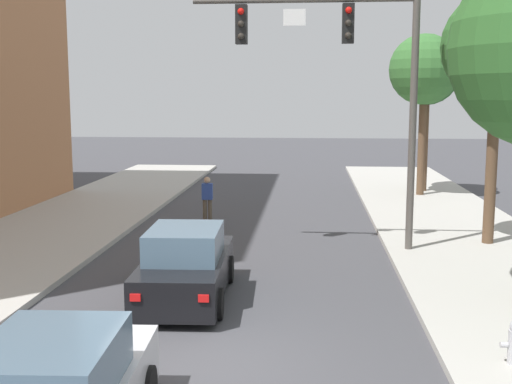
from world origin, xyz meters
TOP-DOWN VIEW (x-y plane):
  - ground_plane at (0.00, 0.00)m, footprint 120.00×120.00m
  - traffic_signal_mast at (2.90, 8.15)m, footprint 6.12×0.38m
  - car_lead_black at (-0.84, 3.57)m, footprint 1.97×4.30m
  - pedestrian_crossing_road at (-1.72, 12.07)m, footprint 0.36×0.22m
  - street_tree_second at (7.01, 9.11)m, footprint 3.13×3.13m
  - street_tree_third at (6.61, 18.59)m, footprint 3.00×3.00m
  - street_tree_farthest at (6.94, 19.83)m, footprint 2.89×2.89m

SIDE VIEW (x-z plane):
  - ground_plane at x=0.00m, z-range 0.00..0.00m
  - car_lead_black at x=-0.84m, z-range -0.08..1.52m
  - pedestrian_crossing_road at x=-1.72m, z-range 0.09..1.73m
  - traffic_signal_mast at x=2.90m, z-range 1.57..9.07m
  - street_tree_farthest at x=6.94m, z-range 2.02..8.76m
  - street_tree_third at x=6.61m, z-range 2.04..8.91m
  - street_tree_second at x=7.01m, z-range 2.14..9.35m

